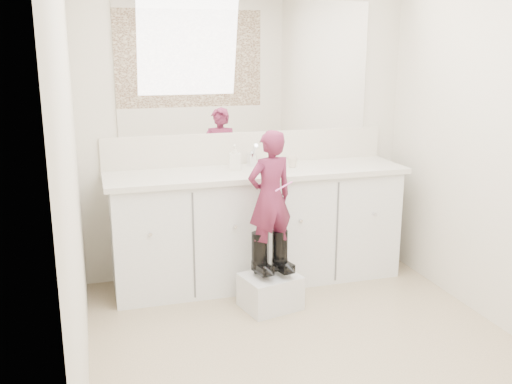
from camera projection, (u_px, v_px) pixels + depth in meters
name	position (u px, v px, depth m)	size (l,w,h in m)	color
floor	(316.00, 356.00, 3.40)	(3.00, 3.00, 0.00)	#817254
wall_back	(247.00, 124.00, 4.50)	(2.60, 2.60, 0.00)	beige
wall_left	(71.00, 173.00, 2.74)	(3.00, 3.00, 0.00)	beige
vanity_cabinet	(257.00, 228.00, 4.43)	(2.20, 0.55, 0.85)	silver
countertop	(258.00, 172.00, 4.31)	(2.28, 0.58, 0.04)	beige
backsplash	(248.00, 148.00, 4.53)	(2.28, 0.03, 0.25)	beige
mirror	(248.00, 67.00, 4.38)	(2.00, 0.02, 1.00)	white
faucet	(252.00, 159.00, 4.44)	(0.08, 0.08, 0.10)	silver
cup	(292.00, 162.00, 4.40)	(0.09, 0.09, 0.08)	beige
soap_bottle	(235.00, 157.00, 4.28)	(0.09, 0.09, 0.19)	white
step_stool	(270.00, 291.00, 4.01)	(0.38, 0.31, 0.24)	silver
boot_left	(259.00, 254.00, 3.94)	(0.12, 0.21, 0.31)	black
boot_right	(280.00, 252.00, 3.98)	(0.12, 0.21, 0.31)	black
toddler	(270.00, 197.00, 3.86)	(0.34, 0.22, 0.92)	#972E57
toothbrush	(284.00, 186.00, 3.78)	(0.01, 0.01, 0.14)	#F860BE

